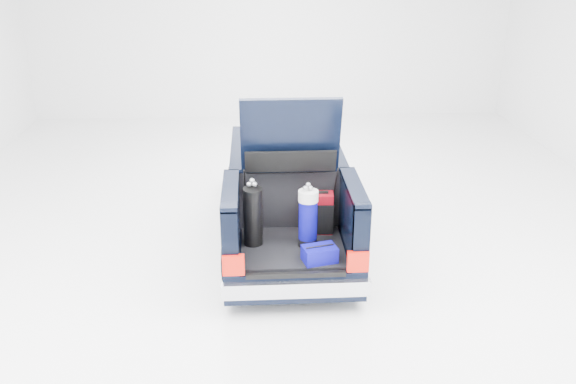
{
  "coord_description": "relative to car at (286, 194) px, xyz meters",
  "views": [
    {
      "loc": [
        -0.46,
        -8.48,
        4.26
      ],
      "look_at": [
        0.0,
        -0.5,
        0.95
      ],
      "focal_mm": 38.0,
      "sensor_mm": 36.0,
      "label": 1
    }
  ],
  "objects": [
    {
      "name": "car",
      "position": [
        0.0,
        0.0,
        0.0
      ],
      "size": [
        1.87,
        4.65,
        2.47
      ],
      "color": "black",
      "rests_on": "ground"
    },
    {
      "name": "blue_golf_bag",
      "position": [
        0.2,
        -1.57,
        0.31
      ],
      "size": [
        0.33,
        0.33,
        0.86
      ],
      "rotation": [
        0.0,
        0.0,
        -0.35
      ],
      "color": "black",
      "rests_on": "car"
    },
    {
      "name": "ground",
      "position": [
        0.0,
        -0.11,
        -0.67
      ],
      "size": [
        14.0,
        14.0,
        0.0
      ],
      "primitive_type": "plane",
      "color": "white",
      "rests_on": "ground"
    },
    {
      "name": "blue_duffel",
      "position": [
        0.31,
        -2.01,
        0.02
      ],
      "size": [
        0.46,
        0.35,
        0.21
      ],
      "rotation": [
        0.0,
        0.0,
        0.24
      ],
      "color": "#080574",
      "rests_on": "car"
    },
    {
      "name": "red_suitcase",
      "position": [
        0.39,
        -1.19,
        0.21
      ],
      "size": [
        0.37,
        0.25,
        0.59
      ],
      "rotation": [
        0.0,
        0.0,
        -0.07
      ],
      "color": "maroon",
      "rests_on": "car"
    },
    {
      "name": "black_golf_bag",
      "position": [
        -0.5,
        -1.52,
        0.33
      ],
      "size": [
        0.29,
        0.34,
        0.9
      ],
      "rotation": [
        0.0,
        0.0,
        0.15
      ],
      "color": "black",
      "rests_on": "car"
    }
  ]
}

